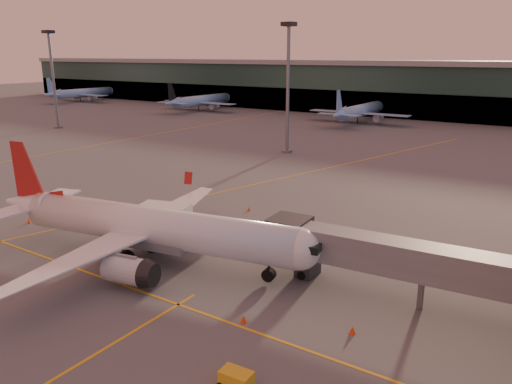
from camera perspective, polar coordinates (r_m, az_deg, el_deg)
The scene contains 14 objects.
ground at distance 42.45m, azimuth -18.69°, elevation -13.01°, with size 600.00×600.00×0.00m, color #4C4F54.
taxi_markings at distance 79.03m, azimuth 3.71°, elevation 1.07°, with size 100.12×173.00×0.01m.
terminal at distance 167.04m, azimuth 23.23°, elevation 10.56°, with size 400.00×20.00×17.60m.
mast_west_far at distance 146.96m, azimuth -22.24°, elevation 12.54°, with size 2.40×2.40×25.60m.
mast_west_near at distance 101.62m, azimuth 3.68°, elevation 12.78°, with size 2.40×2.40×25.60m.
distant_aircraft_row at distance 150.52m, azimuth 13.23°, elevation 7.61°, with size 290.00×34.00×13.00m.
main_airplane at distance 49.54m, azimuth -12.51°, elevation -3.91°, with size 35.71×32.40×10.82m.
jet_bridge at distance 41.37m, azimuth 20.51°, elevation -8.16°, with size 28.35×5.22×5.51m.
catering_truck at distance 54.80m, azimuth -10.18°, elevation -3.18°, with size 5.76×3.74×4.13m.
gpu_cart at distance 32.35m, azimuth -2.29°, elevation -20.72°, with size 2.09×1.32×1.19m.
cone_nose at distance 38.29m, azimuth 10.96°, elevation -15.24°, with size 0.48×0.48×0.61m.
cone_tail at distance 65.92m, azimuth -24.51°, elevation -3.03°, with size 0.48×0.48×0.61m.
cone_wing_left at distance 64.79m, azimuth -0.82°, elevation -1.93°, with size 0.42×0.42×0.53m.
cone_fwd at distance 38.97m, azimuth -1.46°, elevation -14.32°, with size 0.50×0.50×0.63m.
Camera 1 is at (30.43, -22.09, 19.70)m, focal length 35.00 mm.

